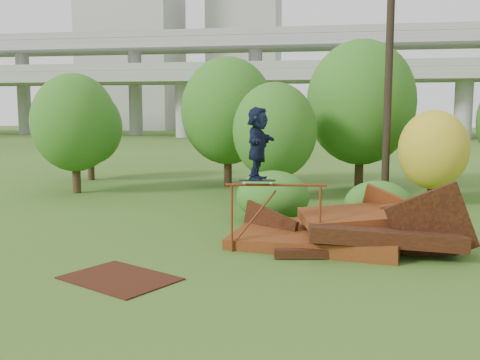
% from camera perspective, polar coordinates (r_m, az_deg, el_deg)
% --- Properties ---
extents(ground, '(240.00, 240.00, 0.00)m').
position_cam_1_polar(ground, '(11.34, 2.40, -9.38)').
color(ground, '#2D5116').
rests_on(ground, ground).
extents(scrap_pile, '(5.88, 3.19, 2.11)m').
position_cam_1_polar(scrap_pile, '(13.21, 11.17, -5.60)').
color(scrap_pile, '#501D0E').
rests_on(scrap_pile, ground).
extents(grind_rail, '(2.33, 0.35, 1.62)m').
position_cam_1_polar(grind_rail, '(12.38, 3.84, -2.51)').
color(grind_rail, maroon).
rests_on(grind_rail, ground).
extents(skateboard, '(0.86, 0.33, 0.09)m').
position_cam_1_polar(skateboard, '(12.29, 1.88, -0.05)').
color(skateboard, black).
rests_on(skateboard, grind_rail).
extents(skater, '(0.65, 1.59, 1.67)m').
position_cam_1_polar(skater, '(12.22, 1.90, 3.91)').
color(skater, black).
rests_on(skater, skateboard).
extents(flat_plate, '(2.56, 2.31, 0.03)m').
position_cam_1_polar(flat_plate, '(10.87, -12.71, -10.20)').
color(flat_plate, '#35160B').
rests_on(flat_plate, ground).
extents(tree_0, '(3.42, 3.42, 4.82)m').
position_cam_1_polar(tree_0, '(22.55, -17.24, 5.85)').
color(tree_0, black).
rests_on(tree_0, ground).
extents(tree_1, '(4.08, 4.08, 5.68)m').
position_cam_1_polar(tree_1, '(23.59, -1.32, 7.36)').
color(tree_1, black).
rests_on(tree_1, ground).
extents(tree_2, '(3.10, 3.10, 4.37)m').
position_cam_1_polar(tree_2, '(19.76, 3.71, 5.24)').
color(tree_2, black).
rests_on(tree_2, ground).
extents(tree_3, '(4.51, 4.51, 6.26)m').
position_cam_1_polar(tree_3, '(23.03, 12.77, 8.04)').
color(tree_3, black).
rests_on(tree_3, ground).
extents(tree_4, '(2.42, 2.42, 3.34)m').
position_cam_1_polar(tree_4, '(20.03, 19.91, 3.04)').
color(tree_4, black).
rests_on(tree_4, ground).
extents(tree_6, '(3.12, 3.12, 4.36)m').
position_cam_1_polar(tree_6, '(26.83, -15.74, 5.43)').
color(tree_6, black).
rests_on(tree_6, ground).
extents(shrub_left, '(2.20, 2.03, 1.53)m').
position_cam_1_polar(shrub_left, '(16.02, 3.53, -1.71)').
color(shrub_left, '#2A5617').
rests_on(shrub_left, ground).
extents(shrub_right, '(1.89, 1.73, 1.34)m').
position_cam_1_polar(shrub_right, '(15.59, 14.51, -2.52)').
color(shrub_right, '#2A5617').
rests_on(shrub_right, ground).
extents(utility_pole, '(1.40, 0.28, 8.95)m').
position_cam_1_polar(utility_pole, '(20.39, 15.57, 10.60)').
color(utility_pole, black).
rests_on(utility_pole, ground).
extents(freeway_overpass, '(160.00, 15.00, 13.70)m').
position_cam_1_polar(freeway_overpass, '(74.06, 8.42, 12.53)').
color(freeway_overpass, gray).
rests_on(freeway_overpass, ground).
extents(building_left, '(18.00, 16.00, 35.00)m').
position_cam_1_polar(building_left, '(113.75, -11.38, 14.18)').
color(building_left, '#9E9E99').
rests_on(building_left, ground).
extents(building_right, '(14.00, 14.00, 28.00)m').
position_cam_1_polar(building_right, '(114.62, 0.55, 12.51)').
color(building_right, '#9E9E99').
rests_on(building_right, ground).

